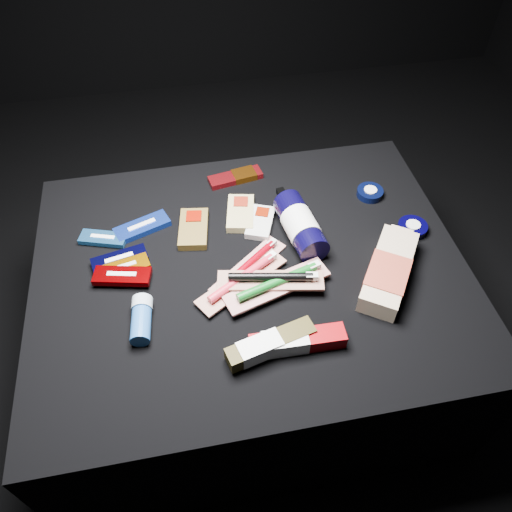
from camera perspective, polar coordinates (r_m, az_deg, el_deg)
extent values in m
plane|color=black|center=(1.47, -0.51, -11.21)|extent=(3.00, 3.00, 0.00)
cube|color=black|center=(1.30, -0.57, -6.81)|extent=(0.98, 0.78, 0.40)
cube|color=#1B3EBC|center=(1.24, -12.87, 3.25)|extent=(0.14, 0.09, 0.02)
cube|color=beige|center=(1.24, -12.88, 3.28)|extent=(0.07, 0.04, 0.02)
cube|color=#2972BA|center=(1.24, -17.06, 1.93)|extent=(0.12, 0.07, 0.01)
cube|color=silver|center=(1.24, -17.07, 1.95)|extent=(0.06, 0.03, 0.01)
cube|color=black|center=(1.17, -15.31, -0.42)|extent=(0.13, 0.07, 0.01)
cube|color=white|center=(1.17, -15.32, -0.39)|extent=(0.06, 0.02, 0.02)
cube|color=#AA6500|center=(1.15, -14.90, -1.34)|extent=(0.12, 0.07, 0.01)
cube|color=#B8B8B4|center=(1.15, -14.90, -1.32)|extent=(0.06, 0.02, 0.02)
cube|color=#6B0002|center=(1.14, -15.04, -2.23)|extent=(0.13, 0.07, 0.01)
cube|color=silver|center=(1.13, -15.05, -2.20)|extent=(0.07, 0.02, 0.02)
cube|color=brown|center=(1.21, -7.15, 3.10)|extent=(0.09, 0.13, 0.02)
cube|color=#6E0A00|center=(1.23, -7.08, 4.23)|extent=(0.04, 0.04, 0.02)
cube|color=beige|center=(1.22, 0.49, 3.85)|extent=(0.09, 0.12, 0.02)
cube|color=#611101|center=(1.24, 0.72, 4.79)|extent=(0.04, 0.04, 0.02)
cube|color=tan|center=(1.24, -1.78, 4.91)|extent=(0.09, 0.13, 0.02)
cube|color=maroon|center=(1.26, -1.74, 5.94)|extent=(0.04, 0.04, 0.02)
cube|color=maroon|center=(1.35, -2.37, 8.97)|extent=(0.15, 0.07, 0.02)
cube|color=#8B480F|center=(1.35, -1.39, 9.24)|extent=(0.07, 0.06, 0.02)
cylinder|color=black|center=(1.18, 5.10, 3.49)|extent=(0.10, 0.19, 0.07)
cylinder|color=silver|center=(1.17, 5.16, 3.35)|extent=(0.08, 0.09, 0.07)
cylinder|color=black|center=(1.24, 3.35, 6.66)|extent=(0.03, 0.03, 0.03)
cube|color=black|center=(1.27, 2.96, 7.11)|extent=(0.02, 0.03, 0.02)
cylinder|color=black|center=(1.33, 12.89, 7.06)|extent=(0.07, 0.07, 0.02)
cylinder|color=silver|center=(1.33, 12.90, 7.11)|extent=(0.03, 0.03, 0.02)
cylinder|color=black|center=(1.26, 17.43, 3.10)|extent=(0.07, 0.07, 0.02)
cylinder|color=silver|center=(1.26, 17.45, 3.15)|extent=(0.03, 0.03, 0.02)
cube|color=tan|center=(1.14, 14.93, -1.66)|extent=(0.20, 0.24, 0.05)
cube|color=#9C3C2B|center=(1.12, 14.66, -2.51)|extent=(0.13, 0.14, 0.05)
cube|color=tan|center=(1.22, 16.14, 2.24)|extent=(0.06, 0.05, 0.03)
cylinder|color=#20549A|center=(1.04, -13.01, -7.71)|extent=(0.05, 0.08, 0.04)
cylinder|color=#9BADBA|center=(1.07, -12.88, -5.41)|extent=(0.05, 0.03, 0.04)
cube|color=beige|center=(1.13, -0.86, -1.36)|extent=(0.20, 0.17, 0.01)
cylinder|color=#680009|center=(1.12, -0.87, -0.95)|extent=(0.14, 0.12, 0.02)
cube|color=beige|center=(1.16, 1.80, 1.44)|extent=(0.03, 0.03, 0.01)
cube|color=beige|center=(1.10, -1.65, -2.92)|extent=(0.22, 0.16, 0.01)
cylinder|color=red|center=(1.09, -1.66, -2.49)|extent=(0.16, 0.11, 0.02)
cube|color=white|center=(1.12, 1.69, -0.09)|extent=(0.03, 0.03, 0.01)
cube|color=silver|center=(1.08, 2.43, -3.40)|extent=(0.25, 0.12, 0.01)
cylinder|color=#0D5617|center=(1.07, 2.45, -2.95)|extent=(0.19, 0.07, 0.02)
cube|color=silver|center=(1.10, 6.67, -1.14)|extent=(0.03, 0.02, 0.01)
cube|color=#AFA9A3|center=(1.08, 1.66, -2.83)|extent=(0.24, 0.09, 0.01)
cylinder|color=black|center=(1.07, 1.68, -2.39)|extent=(0.18, 0.05, 0.02)
cube|color=silver|center=(1.08, 6.41, -2.33)|extent=(0.03, 0.02, 0.01)
cube|color=#870004|center=(1.00, 4.76, -9.69)|extent=(0.19, 0.05, 0.03)
cube|color=white|center=(1.00, 3.34, -9.86)|extent=(0.09, 0.05, 0.04)
cube|color=#312A0B|center=(0.99, 1.71, -10.02)|extent=(0.19, 0.08, 0.03)
cube|color=silver|center=(0.99, 0.44, -10.48)|extent=(0.09, 0.06, 0.04)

